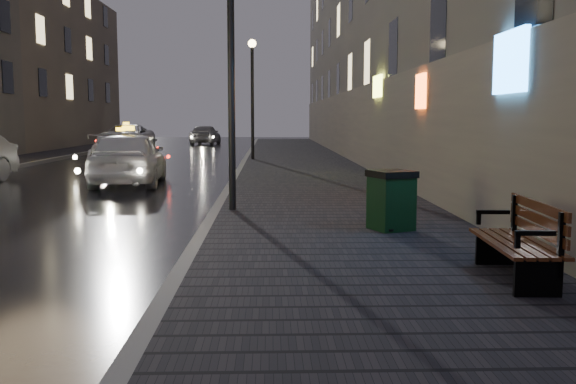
% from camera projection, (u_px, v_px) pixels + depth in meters
% --- Properties ---
extents(ground, '(120.00, 120.00, 0.00)m').
position_uv_depth(ground, '(31.00, 302.00, 6.96)').
color(ground, black).
rests_on(ground, ground).
extents(sidewalk, '(4.60, 58.00, 0.15)m').
position_uv_depth(sidewalk, '(299.00, 162.00, 27.91)').
color(sidewalk, black).
rests_on(sidewalk, ground).
extents(curb, '(0.20, 58.00, 0.15)m').
position_uv_depth(curb, '(244.00, 162.00, 27.84)').
color(curb, slate).
rests_on(curb, ground).
extents(sidewalk_far, '(2.40, 58.00, 0.15)m').
position_uv_depth(sidewalk_far, '(7.00, 163.00, 27.55)').
color(sidewalk_far, black).
rests_on(sidewalk_far, ground).
extents(curb_far, '(0.20, 58.00, 0.15)m').
position_uv_depth(curb_far, '(37.00, 163.00, 27.59)').
color(curb_far, slate).
rests_on(curb_far, ground).
extents(building_near, '(1.80, 50.00, 13.00)m').
position_uv_depth(building_near, '(361.00, 25.00, 31.24)').
color(building_near, '#605B54').
rests_on(building_near, ground).
extents(building_far_c, '(6.00, 22.00, 11.00)m').
position_uv_depth(building_far_c, '(38.00, 67.00, 44.66)').
color(building_far_c, '#6B6051').
rests_on(building_far_c, ground).
extents(lamp_near, '(0.36, 0.36, 5.28)m').
position_uv_depth(lamp_near, '(231.00, 41.00, 12.57)').
color(lamp_near, black).
rests_on(lamp_near, sidewalk).
extents(lamp_far, '(0.36, 0.36, 5.28)m').
position_uv_depth(lamp_far, '(252.00, 84.00, 28.45)').
color(lamp_far, black).
rests_on(lamp_far, sidewalk).
extents(bench, '(0.70, 1.80, 0.90)m').
position_uv_depth(bench, '(522.00, 240.00, 7.32)').
color(bench, black).
rests_on(bench, sidewalk).
extents(trash_bin, '(0.84, 0.84, 0.98)m').
position_uv_depth(trash_bin, '(391.00, 200.00, 10.58)').
color(trash_bin, black).
rests_on(trash_bin, sidewalk).
extents(taxi_near, '(2.25, 4.87, 1.62)m').
position_uv_depth(taxi_near, '(129.00, 158.00, 19.05)').
color(taxi_near, silver).
rests_on(taxi_near, ground).
extents(taxi_mid, '(2.71, 5.33, 1.48)m').
position_uv_depth(taxi_mid, '(121.00, 150.00, 25.05)').
color(taxi_mid, silver).
rests_on(taxi_mid, ground).
extents(taxi_far, '(2.67, 5.75, 1.60)m').
position_uv_depth(taxi_far, '(127.00, 138.00, 38.90)').
color(taxi_far, silver).
rests_on(taxi_far, ground).
extents(car_far, '(2.23, 4.55, 1.50)m').
position_uv_depth(car_far, '(205.00, 134.00, 48.05)').
color(car_far, gray).
rests_on(car_far, ground).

